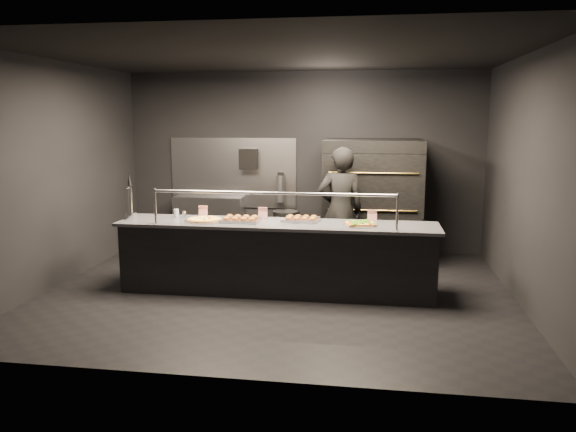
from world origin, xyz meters
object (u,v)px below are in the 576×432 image
object	(u,v)px
fire_extinguisher	(281,188)
round_pizza	(204,220)
beer_tap	(131,206)
slider_tray_b	(301,219)
trash_bin	(286,233)
prep_shelf	(209,222)
pizza_oven	(372,200)
towel_dispenser	(249,159)
slider_tray_a	(241,219)
service_counter	(277,257)
worker	(340,211)
square_pizza	(360,224)

from	to	relation	value
fire_extinguisher	round_pizza	distance (m)	2.50
beer_tap	slider_tray_b	size ratio (longest dim) A/B	1.14
fire_extinguisher	trash_bin	world-z (taller)	fire_extinguisher
prep_shelf	round_pizza	bearing A→B (deg)	-74.51
pizza_oven	slider_tray_b	world-z (taller)	pizza_oven
prep_shelf	beer_tap	xyz separation A→B (m)	(-0.35, -2.36, 0.64)
towel_dispenser	beer_tap	size ratio (longest dim) A/B	0.59
round_pizza	trash_bin	bearing A→B (deg)	70.15
round_pizza	prep_shelf	bearing A→B (deg)	105.49
fire_extinguisher	towel_dispenser	bearing A→B (deg)	-178.96
beer_tap	slider_tray_a	world-z (taller)	beer_tap
service_counter	prep_shelf	size ratio (longest dim) A/B	3.42
prep_shelf	service_counter	bearing A→B (deg)	-55.41
beer_tap	round_pizza	distance (m)	1.01
towel_dispenser	worker	distance (m)	2.20
service_counter	slider_tray_b	xyz separation A→B (m)	(0.30, 0.15, 0.48)
square_pizza	worker	distance (m)	1.14
prep_shelf	beer_tap	bearing A→B (deg)	-98.44
prep_shelf	round_pizza	xyz separation A→B (m)	(0.65, -2.35, 0.49)
towel_dispenser	worker	size ratio (longest dim) A/B	0.19
slider_tray_a	slider_tray_b	distance (m)	0.79
round_pizza	slider_tray_a	xyz separation A→B (m)	(0.48, 0.03, 0.01)
trash_bin	slider_tray_a	bearing A→B (deg)	-97.59
service_counter	trash_bin	xyz separation A→B (m)	(-0.20, 2.05, -0.10)
slider_tray_b	trash_bin	xyz separation A→B (m)	(-0.50, 1.90, -0.59)
pizza_oven	worker	distance (m)	0.95
pizza_oven	prep_shelf	xyz separation A→B (m)	(-2.80, 0.42, -0.52)
prep_shelf	fire_extinguisher	world-z (taller)	fire_extinguisher
prep_shelf	trash_bin	world-z (taller)	prep_shelf
slider_tray_b	square_pizza	bearing A→B (deg)	-12.99
beer_tap	slider_tray_a	distance (m)	1.48
fire_extinguisher	square_pizza	xyz separation A→B (m)	(1.41, -2.43, -0.12)
slider_tray_a	trash_bin	bearing A→B (deg)	82.41
towel_dispenser	trash_bin	xyz separation A→B (m)	(0.70, -0.34, -1.19)
fire_extinguisher	slider_tray_a	bearing A→B (deg)	-92.94
slider_tray_b	square_pizza	size ratio (longest dim) A/B	1.22
fire_extinguisher	round_pizza	world-z (taller)	fire_extinguisher
service_counter	pizza_oven	world-z (taller)	pizza_oven
beer_tap	square_pizza	distance (m)	3.01
beer_tap	slider_tray_b	world-z (taller)	beer_tap
slider_tray_a	round_pizza	bearing A→B (deg)	-176.33
round_pizza	slider_tray_a	bearing A→B (deg)	3.67
pizza_oven	fire_extinguisher	bearing A→B (deg)	162.11
slider_tray_a	square_pizza	world-z (taller)	slider_tray_a
towel_dispenser	fire_extinguisher	xyz separation A→B (m)	(0.55, 0.01, -0.49)
prep_shelf	worker	bearing A→B (deg)	-28.01
square_pizza	trash_bin	size ratio (longest dim) A/B	0.59
towel_dispenser	slider_tray_b	xyz separation A→B (m)	(1.20, -2.24, -0.60)
slider_tray_a	square_pizza	xyz separation A→B (m)	(1.53, -0.03, -0.01)
service_counter	slider_tray_b	distance (m)	0.59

